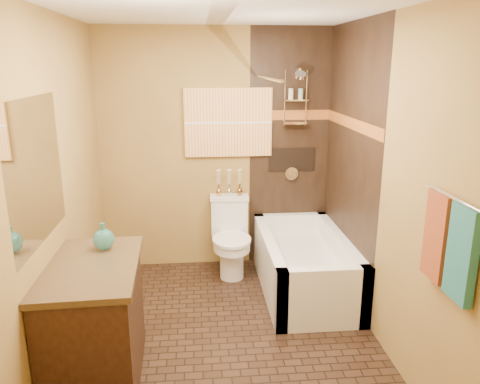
{
  "coord_description": "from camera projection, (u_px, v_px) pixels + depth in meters",
  "views": [
    {
      "loc": [
        -0.21,
        -3.32,
        2.15
      ],
      "look_at": [
        0.14,
        0.4,
        1.11
      ],
      "focal_mm": 35.0,
      "sensor_mm": 36.0,
      "label": 1
    }
  ],
  "objects": [
    {
      "name": "floor",
      "position": [
        227.0,
        337.0,
        3.78
      ],
      "size": [
        3.0,
        3.0,
        0.0
      ],
      "primitive_type": "plane",
      "color": "black",
      "rests_on": "ground"
    },
    {
      "name": "wall_left",
      "position": [
        58.0,
        192.0,
        3.34
      ],
      "size": [
        0.02,
        3.0,
        2.5
      ],
      "primitive_type": "cube",
      "color": "#A3833F",
      "rests_on": "floor"
    },
    {
      "name": "wall_right",
      "position": [
        383.0,
        184.0,
        3.56
      ],
      "size": [
        0.02,
        3.0,
        2.5
      ],
      "primitive_type": "cube",
      "color": "#A3833F",
      "rests_on": "floor"
    },
    {
      "name": "wall_back",
      "position": [
        216.0,
        151.0,
        4.89
      ],
      "size": [
        2.4,
        0.02,
        2.5
      ],
      "primitive_type": "cube",
      "color": "#A3833F",
      "rests_on": "floor"
    },
    {
      "name": "wall_front",
      "position": [
        248.0,
        279.0,
        2.01
      ],
      "size": [
        2.4,
        0.02,
        2.5
      ],
      "primitive_type": "cube",
      "color": "#A3833F",
      "rests_on": "floor"
    },
    {
      "name": "ceiling",
      "position": [
        224.0,
        7.0,
        3.11
      ],
      "size": [
        3.0,
        3.0,
        0.0
      ],
      "primitive_type": "plane",
      "color": "silver",
      "rests_on": "wall_back"
    },
    {
      "name": "alcove_tile_back",
      "position": [
        290.0,
        150.0,
        4.94
      ],
      "size": [
        0.85,
        0.01,
        2.5
      ],
      "primitive_type": "cube",
      "color": "black",
      "rests_on": "wall_back"
    },
    {
      "name": "alcove_tile_right",
      "position": [
        350.0,
        164.0,
        4.27
      ],
      "size": [
        0.01,
        1.5,
        2.5
      ],
      "primitive_type": "cube",
      "color": "black",
      "rests_on": "wall_right"
    },
    {
      "name": "mosaic_band_back",
      "position": [
        291.0,
        115.0,
        4.84
      ],
      "size": [
        0.85,
        0.01,
        0.1
      ],
      "primitive_type": "cube",
      "color": "brown",
      "rests_on": "alcove_tile_back"
    },
    {
      "name": "mosaic_band_right",
      "position": [
        351.0,
        123.0,
        4.17
      ],
      "size": [
        0.01,
        1.5,
        0.1
      ],
      "primitive_type": "cube",
      "color": "brown",
      "rests_on": "alcove_tile_right"
    },
    {
      "name": "alcove_niche",
      "position": [
        292.0,
        159.0,
        4.97
      ],
      "size": [
        0.5,
        0.01,
        0.25
      ],
      "primitive_type": "cube",
      "color": "black",
      "rests_on": "alcove_tile_back"
    },
    {
      "name": "shower_fixtures",
      "position": [
        295.0,
        112.0,
        4.73
      ],
      "size": [
        0.24,
        0.33,
        1.16
      ],
      "color": "silver",
      "rests_on": "floor"
    },
    {
      "name": "curtain_rod",
      "position": [
        266.0,
        78.0,
        4.0
      ],
      "size": [
        0.03,
        1.55,
        0.03
      ],
      "primitive_type": "cylinder",
      "rotation": [
        1.57,
        0.0,
        0.0
      ],
      "color": "silver",
      "rests_on": "wall_back"
    },
    {
      "name": "towel_bar",
      "position": [
        453.0,
        198.0,
        2.49
      ],
      "size": [
        0.02,
        0.55,
        0.02
      ],
      "primitive_type": "cylinder",
      "rotation": [
        1.57,
        0.0,
        0.0
      ],
      "color": "silver",
      "rests_on": "wall_right"
    },
    {
      "name": "towel_teal",
      "position": [
        462.0,
        254.0,
        2.44
      ],
      "size": [
        0.05,
        0.22,
        0.52
      ],
      "primitive_type": "cube",
      "color": "#1F6866",
      "rests_on": "towel_bar"
    },
    {
      "name": "towel_rust",
      "position": [
        437.0,
        236.0,
        2.69
      ],
      "size": [
        0.05,
        0.22,
        0.52
      ],
      "primitive_type": "cube",
      "color": "maroon",
      "rests_on": "towel_bar"
    },
    {
      "name": "sunset_painting",
      "position": [
        228.0,
        123.0,
        4.79
      ],
      "size": [
        0.9,
        0.04,
        0.7
      ],
      "primitive_type": "cube",
      "color": "orange",
      "rests_on": "wall_back"
    },
    {
      "name": "vanity_mirror",
      "position": [
        37.0,
        172.0,
        2.87
      ],
      "size": [
        0.01,
        1.0,
        0.9
      ],
      "primitive_type": "cube",
      "color": "white",
      "rests_on": "wall_left"
    },
    {
      "name": "bathtub",
      "position": [
        304.0,
        269.0,
        4.51
      ],
      "size": [
        0.8,
        1.5,
        0.55
      ],
      "color": "white",
      "rests_on": "floor"
    },
    {
      "name": "toilet",
      "position": [
        231.0,
        237.0,
        4.85
      ],
      "size": [
        0.41,
        0.6,
        0.79
      ],
      "rotation": [
        0.0,
        0.0,
        -0.04
      ],
      "color": "white",
      "rests_on": "floor"
    },
    {
      "name": "vanity",
      "position": [
        95.0,
        323.0,
        3.17
      ],
      "size": [
        0.64,
        1.0,
        0.87
      ],
      "rotation": [
        0.0,
        0.0,
        0.04
      ],
      "color": "black",
      "rests_on": "floor"
    },
    {
      "name": "teal_bottle",
      "position": [
        103.0,
        236.0,
        3.29
      ],
      "size": [
        0.2,
        0.2,
        0.24
      ],
      "primitive_type": null,
      "rotation": [
        0.0,
        0.0,
        0.41
      ],
      "color": "#297B73",
      "rests_on": "vanity"
    },
    {
      "name": "bud_vases",
      "position": [
        229.0,
        182.0,
        4.87
      ],
      "size": [
        0.28,
        0.06,
        0.27
      ],
      "color": "#C08C3C",
      "rests_on": "toilet"
    }
  ]
}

